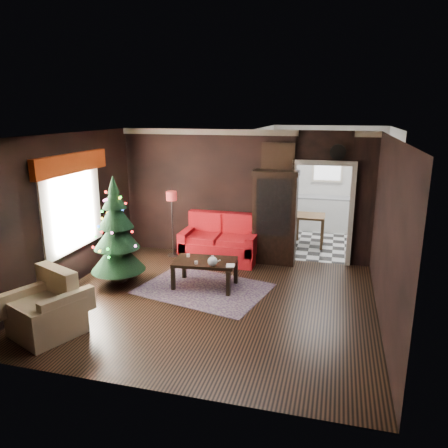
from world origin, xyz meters
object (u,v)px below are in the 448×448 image
(coffee_table, at_px, (205,273))
(teapot, at_px, (212,261))
(curio_cabinet, at_px, (275,219))
(christmas_tree, at_px, (116,231))
(loveseat, at_px, (220,239))
(armchair, at_px, (45,305))
(kitchen_table, at_px, (309,230))
(wall_clock, at_px, (338,152))
(floor_lamp, at_px, (172,224))

(coffee_table, distance_m, teapot, 0.48)
(curio_cabinet, bearing_deg, coffee_table, -121.34)
(curio_cabinet, bearing_deg, christmas_tree, -142.56)
(curio_cabinet, bearing_deg, loveseat, -169.17)
(armchair, bearing_deg, kitchen_table, 81.03)
(loveseat, xyz_separation_m, wall_clock, (2.35, 0.40, 1.88))
(loveseat, height_order, armchair, loveseat)
(floor_lamp, bearing_deg, coffee_table, -47.05)
(floor_lamp, relative_size, armchair, 1.56)
(floor_lamp, xyz_separation_m, christmas_tree, (-0.50, -1.50, 0.22))
(coffee_table, bearing_deg, christmas_tree, -168.68)
(floor_lamp, height_order, armchair, floor_lamp)
(wall_clock, bearing_deg, loveseat, -170.34)
(curio_cabinet, bearing_deg, kitchen_table, 65.56)
(christmas_tree, distance_m, armchair, 2.04)
(wall_clock, bearing_deg, coffee_table, -140.03)
(curio_cabinet, relative_size, kitchen_table, 2.53)
(teapot, bearing_deg, kitchen_table, 66.50)
(loveseat, height_order, curio_cabinet, curio_cabinet)
(curio_cabinet, distance_m, teapot, 2.12)
(armchair, bearing_deg, wall_clock, 69.60)
(coffee_table, relative_size, kitchen_table, 1.50)
(curio_cabinet, height_order, wall_clock, wall_clock)
(teapot, xyz_separation_m, wall_clock, (2.01, 2.11, 1.77))
(armchair, height_order, teapot, armchair)
(teapot, bearing_deg, loveseat, 101.21)
(floor_lamp, distance_m, armchair, 3.51)
(armchair, xyz_separation_m, teapot, (1.93, 2.02, 0.15))
(floor_lamp, distance_m, kitchen_table, 3.42)
(loveseat, xyz_separation_m, kitchen_table, (1.80, 1.65, -0.12))
(christmas_tree, relative_size, coffee_table, 1.69)
(loveseat, bearing_deg, curio_cabinet, 10.83)
(loveseat, distance_m, kitchen_table, 2.45)
(floor_lamp, relative_size, christmas_tree, 0.74)
(floor_lamp, distance_m, wall_clock, 3.73)
(floor_lamp, bearing_deg, christmas_tree, -108.41)
(curio_cabinet, distance_m, coffee_table, 2.09)
(kitchen_table, bearing_deg, armchair, -122.21)
(armchair, distance_m, kitchen_table, 6.36)
(loveseat, relative_size, curio_cabinet, 0.89)
(wall_clock, bearing_deg, curio_cabinet, -171.47)
(coffee_table, bearing_deg, kitchen_table, 61.71)
(armchair, bearing_deg, loveseat, 90.16)
(christmas_tree, bearing_deg, kitchen_table, 46.42)
(teapot, bearing_deg, wall_clock, 46.38)
(curio_cabinet, relative_size, coffee_table, 1.69)
(armchair, relative_size, wall_clock, 2.85)
(floor_lamp, relative_size, wall_clock, 4.44)
(coffee_table, bearing_deg, loveseat, 94.75)
(curio_cabinet, relative_size, wall_clock, 5.94)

